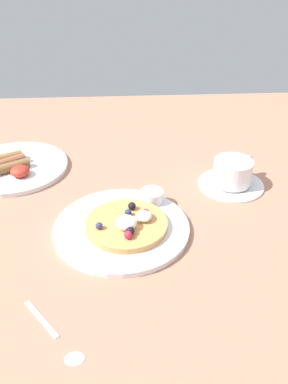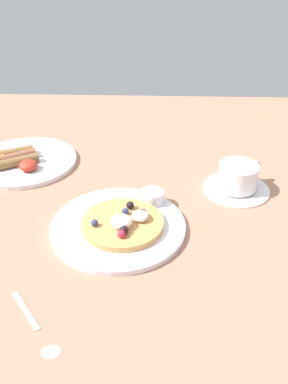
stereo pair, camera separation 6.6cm
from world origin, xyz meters
The scene contains 9 objects.
ground_plane centered at (0.00, 0.00, -0.01)m, with size 2.05×1.40×0.03m, color #A57158.
pancake_plate centered at (0.01, -0.05, 0.01)m, with size 0.26×0.26×0.01m, color white.
pancake_with_berries centered at (0.02, -0.06, 0.02)m, with size 0.16×0.16×0.04m.
syrup_ramekin centered at (0.07, 0.03, 0.02)m, with size 0.05×0.05×0.03m.
breakfast_plate centered at (-0.25, 0.20, 0.01)m, with size 0.25×0.25×0.01m, color silver.
fried_breakfast centered at (-0.26, 0.18, 0.02)m, with size 0.13×0.12×0.03m.
coffee_saucer centered at (0.26, 0.10, 0.00)m, with size 0.15×0.15×0.01m, color silver.
coffee_cup centered at (0.26, 0.10, 0.04)m, with size 0.10×0.09×0.05m.
teaspoon centered at (-0.08, -0.30, 0.00)m, with size 0.10×0.12×0.01m.
Camera 2 is at (0.08, -0.66, 0.48)m, focal length 37.59 mm.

